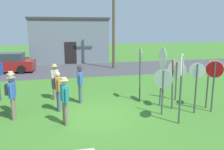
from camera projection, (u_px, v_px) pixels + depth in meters
ground_plane at (96, 115)px, 9.29m from camera, size 80.00×80.00×0.00m
street_asphalt at (76, 70)px, 19.28m from camera, size 60.00×6.40×0.01m
building_background at (69, 40)px, 23.78m from camera, size 7.76×4.10×4.40m
utility_pole at (114, 17)px, 19.20m from camera, size 1.80×0.24×8.18m
parked_car_on_street at (6, 63)px, 18.11m from camera, size 4.40×2.22×1.51m
stop_sign_leaning_left at (173, 75)px, 9.75m from camera, size 0.30×0.67×2.20m
stop_sign_leaning_right at (140, 66)px, 10.81m from camera, size 0.12×0.62×2.53m
stop_sign_low_front at (214, 77)px, 9.41m from camera, size 0.55×0.48×2.17m
stop_sign_far_back at (181, 76)px, 8.15m from camera, size 0.48×0.63×2.58m
stop_sign_tallest at (163, 84)px, 9.13m from camera, size 0.49×0.66×1.89m
stop_sign_nearest at (162, 66)px, 10.18m from camera, size 0.16×0.90×2.61m
stop_sign_rear_right at (177, 73)px, 11.02m from camera, size 0.67×0.56×1.94m
stop_sign_center_cluster at (197, 80)px, 9.27m from camera, size 0.45×0.45×2.10m
stop_sign_rear_left at (208, 76)px, 9.88m from camera, size 0.39×0.49×2.12m
person_with_sunhat at (65, 98)px, 8.26m from camera, size 0.31×0.56×1.74m
person_in_dark_shirt at (58, 88)px, 9.63m from camera, size 0.38×0.57×1.69m
person_holding_notes at (55, 80)px, 11.21m from camera, size 0.37×0.51×1.74m
person_in_teal at (12, 90)px, 9.42m from camera, size 0.32×0.56×1.74m
person_on_left at (80, 82)px, 10.68m from camera, size 0.31×0.57×1.74m
person_near_signs at (12, 94)px, 8.71m from camera, size 0.40×0.57×1.74m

